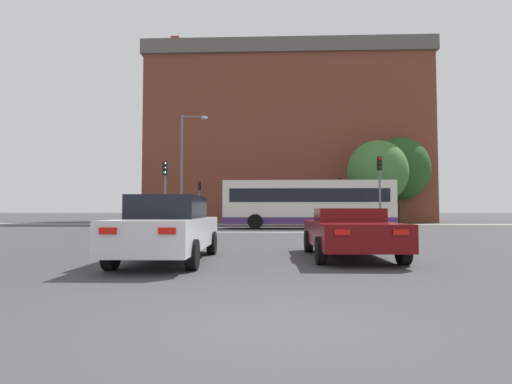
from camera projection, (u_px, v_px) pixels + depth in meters
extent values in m
plane|color=#3D3D3F|center=(254.00, 327.00, 4.22)|extent=(400.00, 400.00, 0.00)
cube|color=silver|center=(268.00, 232.00, 22.38)|extent=(9.74, 0.30, 0.01)
cube|color=gray|center=(269.00, 224.00, 35.47)|extent=(70.83, 2.50, 0.01)
cube|color=brown|center=(286.00, 146.00, 46.16)|extent=(29.60, 12.31, 17.32)
cube|color=#5B5954|center=(285.00, 66.00, 46.59)|extent=(30.20, 12.80, 1.52)
cube|color=brown|center=(176.00, 45.00, 44.23)|extent=(0.90, 0.90, 1.59)
cube|color=brown|center=(228.00, 59.00, 48.30)|extent=(0.90, 0.90, 1.59)
cube|color=brown|center=(267.00, 46.00, 44.53)|extent=(0.90, 0.90, 1.59)
cube|color=brown|center=(303.00, 57.00, 47.80)|extent=(0.90, 0.90, 1.59)
cube|color=brown|center=(348.00, 49.00, 45.51)|extent=(0.90, 0.90, 1.59)
cube|color=brown|center=(390.00, 54.00, 46.87)|extent=(0.90, 0.90, 1.59)
cube|color=silver|center=(169.00, 233.00, 9.72)|extent=(1.83, 4.84, 0.72)
cube|color=black|center=(169.00, 207.00, 9.70)|extent=(1.55, 2.19, 0.55)
cylinder|color=black|center=(152.00, 243.00, 11.22)|extent=(0.23, 0.64, 0.64)
cylinder|color=black|center=(212.00, 243.00, 11.18)|extent=(0.23, 0.64, 0.64)
cylinder|color=black|center=(111.00, 255.00, 8.24)|extent=(0.23, 0.64, 0.64)
cylinder|color=black|center=(192.00, 255.00, 8.20)|extent=(0.23, 0.64, 0.64)
cube|color=red|center=(108.00, 231.00, 7.32)|extent=(0.32, 0.05, 0.12)
cube|color=red|center=(167.00, 231.00, 7.30)|extent=(0.32, 0.05, 0.12)
cube|color=#600C0F|center=(350.00, 234.00, 10.40)|extent=(1.99, 4.33, 0.61)
cube|color=#600C0F|center=(349.00, 215.00, 10.53)|extent=(1.68, 1.31, 0.35)
cylinder|color=black|center=(308.00, 241.00, 11.74)|extent=(0.23, 0.64, 0.64)
cylinder|color=black|center=(372.00, 242.00, 11.69)|extent=(0.23, 0.64, 0.64)
cylinder|color=black|center=(321.00, 250.00, 9.07)|extent=(0.23, 0.64, 0.64)
cylinder|color=black|center=(403.00, 251.00, 9.02)|extent=(0.23, 0.64, 0.64)
cube|color=red|center=(342.00, 232.00, 8.25)|extent=(0.32, 0.05, 0.12)
cube|color=red|center=(401.00, 232.00, 8.22)|extent=(0.32, 0.05, 0.12)
cube|color=silver|center=(307.00, 202.00, 27.28)|extent=(11.40, 2.51, 2.89)
cube|color=#4C2870|center=(308.00, 220.00, 27.22)|extent=(11.42, 2.53, 0.44)
cube|color=black|center=(307.00, 196.00, 27.30)|extent=(10.49, 2.54, 0.90)
cylinder|color=black|center=(255.00, 222.00, 26.15)|extent=(1.00, 0.28, 1.00)
cylinder|color=black|center=(257.00, 221.00, 28.56)|extent=(1.00, 0.28, 1.00)
cylinder|color=black|center=(364.00, 222.00, 25.88)|extent=(1.00, 0.28, 1.00)
cylinder|color=black|center=(356.00, 221.00, 28.29)|extent=(1.00, 0.28, 1.00)
cylinder|color=slate|center=(380.00, 201.00, 23.13)|extent=(0.12, 0.12, 3.57)
cube|color=black|center=(379.00, 164.00, 23.23)|extent=(0.26, 0.20, 0.80)
sphere|color=red|center=(380.00, 159.00, 23.12)|extent=(0.17, 0.17, 0.17)
sphere|color=black|center=(380.00, 163.00, 23.10)|extent=(0.17, 0.17, 0.17)
sphere|color=black|center=(380.00, 168.00, 23.09)|extent=(0.17, 0.17, 0.17)
cylinder|color=slate|center=(340.00, 206.00, 34.55)|extent=(0.12, 0.12, 3.26)
cube|color=black|center=(340.00, 183.00, 34.65)|extent=(0.26, 0.20, 0.80)
sphere|color=red|center=(340.00, 179.00, 34.53)|extent=(0.17, 0.17, 0.17)
sphere|color=black|center=(340.00, 182.00, 34.52)|extent=(0.17, 0.17, 0.17)
sphere|color=black|center=(340.00, 185.00, 34.51)|extent=(0.17, 0.17, 0.17)
cylinder|color=slate|center=(199.00, 207.00, 35.38)|extent=(0.12, 0.12, 3.03)
cube|color=black|center=(199.00, 186.00, 35.47)|extent=(0.26, 0.20, 0.80)
sphere|color=red|center=(199.00, 183.00, 35.35)|extent=(0.17, 0.17, 0.17)
sphere|color=black|center=(199.00, 186.00, 35.34)|extent=(0.17, 0.17, 0.17)
sphere|color=black|center=(199.00, 189.00, 35.33)|extent=(0.17, 0.17, 0.17)
cylinder|color=slate|center=(165.00, 203.00, 23.44)|extent=(0.12, 0.12, 3.31)
cube|color=black|center=(165.00, 168.00, 23.53)|extent=(0.26, 0.20, 0.80)
sphere|color=black|center=(165.00, 164.00, 23.42)|extent=(0.17, 0.17, 0.17)
sphere|color=black|center=(165.00, 168.00, 23.40)|extent=(0.17, 0.17, 0.17)
sphere|color=#1ED14C|center=(165.00, 173.00, 23.39)|extent=(0.17, 0.17, 0.17)
cylinder|color=slate|center=(181.00, 171.00, 28.90)|extent=(0.16, 0.16, 8.22)
cylinder|color=slate|center=(193.00, 117.00, 29.06)|extent=(1.65, 0.10, 0.10)
ellipsoid|color=#B2B2B7|center=(204.00, 118.00, 29.02)|extent=(0.50, 0.36, 0.22)
cylinder|color=black|center=(346.00, 220.00, 35.69)|extent=(0.13, 0.13, 0.76)
cylinder|color=black|center=(346.00, 220.00, 35.85)|extent=(0.13, 0.13, 0.76)
cube|color=tan|center=(346.00, 212.00, 35.80)|extent=(0.30, 0.44, 0.60)
sphere|color=tan|center=(346.00, 208.00, 35.82)|extent=(0.23, 0.23, 0.23)
cylinder|color=#4C3823|center=(378.00, 211.00, 34.71)|extent=(0.36, 0.36, 2.38)
ellipsoid|color=#3D7033|center=(377.00, 172.00, 34.86)|extent=(5.24, 5.24, 5.50)
cylinder|color=#4C3823|center=(400.00, 209.00, 38.60)|extent=(0.36, 0.36, 2.82)
ellipsoid|color=#234C1E|center=(399.00, 169.00, 38.78)|extent=(5.81, 5.81, 6.10)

